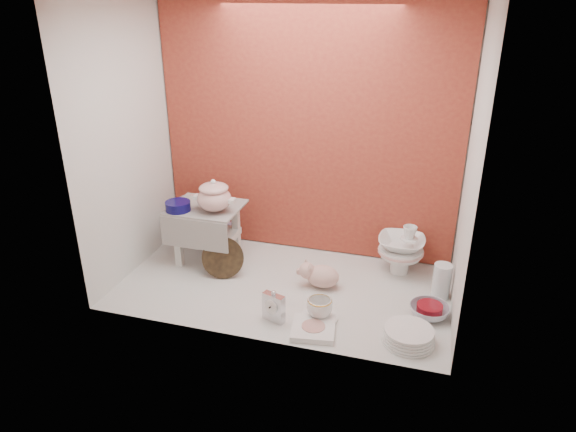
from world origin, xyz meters
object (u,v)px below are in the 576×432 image
(floral_platter, at_px, (193,221))
(crystal_bowl, at_px, (429,311))
(blue_white_vase, at_px, (215,226))
(porcelain_tower, at_px, (401,249))
(gold_rim_teacup, at_px, (320,308))
(soup_tureen, at_px, (214,196))
(dinner_plate_stack, at_px, (409,335))
(mantel_clock, at_px, (274,306))
(step_stool, at_px, (208,233))
(plush_pig, at_px, (323,276))

(floral_platter, relative_size, crystal_bowl, 1.79)
(blue_white_vase, distance_m, porcelain_tower, 1.17)
(crystal_bowl, bearing_deg, gold_rim_teacup, -161.74)
(soup_tureen, relative_size, dinner_plate_stack, 0.95)
(mantel_clock, distance_m, crystal_bowl, 0.79)
(mantel_clock, relative_size, gold_rim_teacup, 1.32)
(porcelain_tower, bearing_deg, crystal_bowl, -65.60)
(crystal_bowl, distance_m, porcelain_tower, 0.47)
(step_stool, distance_m, soup_tureen, 0.29)
(floral_platter, xyz_separation_m, blue_white_vase, (0.12, 0.06, -0.05))
(soup_tureen, distance_m, mantel_clock, 0.76)
(dinner_plate_stack, bearing_deg, gold_rim_teacup, 171.06)
(soup_tureen, relative_size, crystal_bowl, 1.19)
(soup_tureen, bearing_deg, porcelain_tower, 11.96)
(step_stool, relative_size, mantel_clock, 2.42)
(blue_white_vase, relative_size, porcelain_tower, 0.86)
(gold_rim_teacup, relative_size, porcelain_tower, 0.42)
(soup_tureen, xyz_separation_m, floral_platter, (-0.25, 0.19, -0.27))
(plush_pig, distance_m, gold_rim_teacup, 0.30)
(crystal_bowl, bearing_deg, step_stool, 169.46)
(plush_pig, relative_size, crystal_bowl, 1.19)
(floral_platter, height_order, gold_rim_teacup, floral_platter)
(step_stool, distance_m, gold_rim_teacup, 0.90)
(gold_rim_teacup, distance_m, porcelain_tower, 0.69)
(plush_pig, xyz_separation_m, porcelain_tower, (0.39, 0.29, 0.08))
(gold_rim_teacup, relative_size, dinner_plate_stack, 0.52)
(porcelain_tower, bearing_deg, plush_pig, -143.65)
(step_stool, relative_size, floral_platter, 1.16)
(floral_platter, distance_m, dinner_plate_stack, 1.54)
(crystal_bowl, bearing_deg, blue_white_vase, 162.00)
(floral_platter, xyz_separation_m, dinner_plate_stack, (1.40, -0.62, -0.14))
(soup_tureen, relative_size, floral_platter, 0.67)
(step_stool, xyz_separation_m, mantel_clock, (0.58, -0.50, -0.09))
(blue_white_vase, bearing_deg, step_stool, -78.80)
(blue_white_vase, distance_m, crystal_bowl, 1.43)
(blue_white_vase, bearing_deg, gold_rim_teacup, -36.57)
(step_stool, distance_m, mantel_clock, 0.77)
(step_stool, height_order, dinner_plate_stack, step_stool)
(gold_rim_teacup, distance_m, crystal_bowl, 0.56)
(soup_tureen, bearing_deg, dinner_plate_stack, -20.74)
(mantel_clock, bearing_deg, crystal_bowl, 37.49)
(gold_rim_teacup, xyz_separation_m, dinner_plate_stack, (0.44, -0.07, -0.03))
(step_stool, bearing_deg, floral_platter, 141.04)
(gold_rim_teacup, height_order, crystal_bowl, gold_rim_teacup)
(porcelain_tower, bearing_deg, gold_rim_teacup, -120.03)
(dinner_plate_stack, relative_size, porcelain_tower, 0.81)
(mantel_clock, relative_size, dinner_plate_stack, 0.68)
(floral_platter, bearing_deg, porcelain_tower, 1.64)
(plush_pig, xyz_separation_m, gold_rim_teacup, (0.05, -0.30, -0.01))
(soup_tureen, bearing_deg, step_stool, 147.12)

